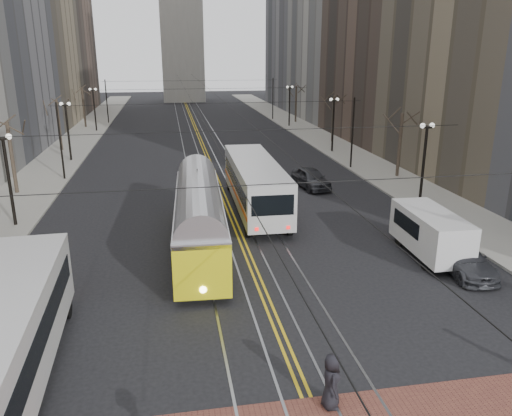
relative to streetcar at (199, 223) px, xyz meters
name	(u,v)px	position (x,y,z in m)	size (l,w,h in m)	color
ground	(299,379)	(2.49, -12.14, -1.59)	(260.00, 260.00, 0.00)	black
sidewalk_left	(70,148)	(-12.51, 32.86, -1.51)	(5.00, 140.00, 0.15)	gray
sidewalk_right	(324,141)	(17.49, 32.86, -1.51)	(5.00, 140.00, 0.15)	gray
streetcar_rails	(202,145)	(2.49, 32.86, -1.59)	(4.80, 130.00, 0.02)	gray
centre_lines	(202,145)	(2.49, 32.86, -1.58)	(0.42, 130.00, 0.01)	gold
building_right_far	(316,0)	(27.99, 73.86, 18.41)	(16.00, 20.00, 40.00)	slate
lamp_posts	(215,146)	(2.49, 16.61, 1.21)	(27.60, 57.20, 5.60)	black
street_trees	(209,134)	(2.49, 23.11, 1.21)	(31.68, 53.28, 5.60)	#382D23
trolley_wires	(209,125)	(2.49, 22.70, 2.18)	(25.96, 120.00, 6.60)	black
streetcar	(199,223)	(0.00, 0.00, 0.00)	(2.50, 13.48, 3.18)	yellow
rear_bus	(255,186)	(4.29, 6.81, 0.12)	(2.85, 13.12, 3.42)	silver
cargo_van	(430,235)	(12.03, -3.11, -0.34)	(2.17, 5.63, 2.49)	silver
sedan_grey	(311,178)	(9.75, 11.80, -0.78)	(1.90, 4.73, 1.61)	#393A40
sedan_parked	(462,258)	(12.70, -5.16, -0.89)	(1.95, 4.80, 1.39)	#383A3F
pedestrian_a	(331,381)	(3.10, -13.64, -0.66)	(0.89, 0.58, 1.83)	black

